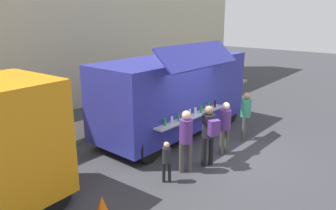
{
  "coord_description": "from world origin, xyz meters",
  "views": [
    {
      "loc": [
        -8.32,
        -4.55,
        4.25
      ],
      "look_at": [
        -0.28,
        1.88,
        1.3
      ],
      "focal_mm": 34.72,
      "sensor_mm": 36.0,
      "label": 1
    }
  ],
  "objects_px": {
    "customer_front_ordering": "(225,123)",
    "customer_mid_with_backpack": "(209,130)",
    "customer_extra_browsing": "(246,112)",
    "food_truck_main": "(174,93)",
    "traffic_cone_orange": "(102,208)",
    "trash_bin": "(185,92)",
    "child_near_queue": "(167,158)",
    "customer_rear_waiting": "(186,136)"
  },
  "relations": [
    {
      "from": "food_truck_main",
      "to": "traffic_cone_orange",
      "type": "xyz_separation_m",
      "value": [
        -5.04,
        -1.99,
        -1.23
      ]
    },
    {
      "from": "customer_extra_browsing",
      "to": "food_truck_main",
      "type": "bearing_deg",
      "value": 11.7
    },
    {
      "from": "trash_bin",
      "to": "customer_front_ordering",
      "type": "bearing_deg",
      "value": -133.27
    },
    {
      "from": "customer_front_ordering",
      "to": "child_near_queue",
      "type": "bearing_deg",
      "value": 97.74
    },
    {
      "from": "customer_front_ordering",
      "to": "customer_mid_with_backpack",
      "type": "distance_m",
      "value": 1.04
    },
    {
      "from": "traffic_cone_orange",
      "to": "child_near_queue",
      "type": "height_order",
      "value": "child_near_queue"
    },
    {
      "from": "food_truck_main",
      "to": "customer_mid_with_backpack",
      "type": "relative_size",
      "value": 3.45
    },
    {
      "from": "customer_front_ordering",
      "to": "customer_rear_waiting",
      "type": "bearing_deg",
      "value": 96.31
    },
    {
      "from": "customer_rear_waiting",
      "to": "customer_extra_browsing",
      "type": "distance_m",
      "value": 3.24
    },
    {
      "from": "food_truck_main",
      "to": "child_near_queue",
      "type": "bearing_deg",
      "value": -143.58
    },
    {
      "from": "food_truck_main",
      "to": "traffic_cone_orange",
      "type": "bearing_deg",
      "value": -156.87
    },
    {
      "from": "food_truck_main",
      "to": "customer_mid_with_backpack",
      "type": "xyz_separation_m",
      "value": [
        -1.5,
        -2.4,
        -0.42
      ]
    },
    {
      "from": "traffic_cone_orange",
      "to": "trash_bin",
      "type": "height_order",
      "value": "trash_bin"
    },
    {
      "from": "child_near_queue",
      "to": "customer_mid_with_backpack",
      "type": "bearing_deg",
      "value": -48.29
    },
    {
      "from": "customer_mid_with_backpack",
      "to": "child_near_queue",
      "type": "relative_size",
      "value": 1.59
    },
    {
      "from": "trash_bin",
      "to": "customer_extra_browsing",
      "type": "bearing_deg",
      "value": -121.98
    },
    {
      "from": "customer_rear_waiting",
      "to": "customer_extra_browsing",
      "type": "xyz_separation_m",
      "value": [
        3.23,
        -0.19,
        -0.06
      ]
    },
    {
      "from": "food_truck_main",
      "to": "customer_mid_with_backpack",
      "type": "distance_m",
      "value": 2.86
    },
    {
      "from": "food_truck_main",
      "to": "traffic_cone_orange",
      "type": "relative_size",
      "value": 11.17
    },
    {
      "from": "customer_extra_browsing",
      "to": "customer_rear_waiting",
      "type": "bearing_deg",
      "value": 73.96
    },
    {
      "from": "food_truck_main",
      "to": "child_near_queue",
      "type": "height_order",
      "value": "food_truck_main"
    },
    {
      "from": "food_truck_main",
      "to": "trash_bin",
      "type": "height_order",
      "value": "food_truck_main"
    },
    {
      "from": "trash_bin",
      "to": "customer_extra_browsing",
      "type": "xyz_separation_m",
      "value": [
        -2.88,
        -4.61,
        0.54
      ]
    },
    {
      "from": "food_truck_main",
      "to": "traffic_cone_orange",
      "type": "distance_m",
      "value": 5.55
    },
    {
      "from": "customer_mid_with_backpack",
      "to": "customer_extra_browsing",
      "type": "height_order",
      "value": "customer_mid_with_backpack"
    },
    {
      "from": "customer_rear_waiting",
      "to": "child_near_queue",
      "type": "height_order",
      "value": "customer_rear_waiting"
    },
    {
      "from": "traffic_cone_orange",
      "to": "customer_rear_waiting",
      "type": "distance_m",
      "value": 2.95
    },
    {
      "from": "child_near_queue",
      "to": "customer_extra_browsing",
      "type": "bearing_deg",
      "value": -38.42
    },
    {
      "from": "traffic_cone_orange",
      "to": "customer_extra_browsing",
      "type": "height_order",
      "value": "customer_extra_browsing"
    },
    {
      "from": "food_truck_main",
      "to": "customer_extra_browsing",
      "type": "relative_size",
      "value": 3.69
    },
    {
      "from": "food_truck_main",
      "to": "child_near_queue",
      "type": "distance_m",
      "value": 3.71
    },
    {
      "from": "food_truck_main",
      "to": "trash_bin",
      "type": "relative_size",
      "value": 6.72
    },
    {
      "from": "customer_rear_waiting",
      "to": "child_near_queue",
      "type": "xyz_separation_m",
      "value": [
        -0.77,
        0.04,
        -0.38
      ]
    },
    {
      "from": "trash_bin",
      "to": "child_near_queue",
      "type": "distance_m",
      "value": 8.16
    },
    {
      "from": "trash_bin",
      "to": "customer_rear_waiting",
      "type": "height_order",
      "value": "customer_rear_waiting"
    },
    {
      "from": "customer_mid_with_backpack",
      "to": "food_truck_main",
      "type": "bearing_deg",
      "value": -6.42
    },
    {
      "from": "food_truck_main",
      "to": "customer_front_ordering",
      "type": "relative_size",
      "value": 3.7
    },
    {
      "from": "customer_front_ordering",
      "to": "food_truck_main",
      "type": "bearing_deg",
      "value": 2.86
    },
    {
      "from": "food_truck_main",
      "to": "customer_rear_waiting",
      "type": "bearing_deg",
      "value": -134.52
    },
    {
      "from": "customer_front_ordering",
      "to": "customer_mid_with_backpack",
      "type": "bearing_deg",
      "value": 107.54
    },
    {
      "from": "traffic_cone_orange",
      "to": "customer_mid_with_backpack",
      "type": "xyz_separation_m",
      "value": [
        3.54,
        -0.42,
        0.81
      ]
    },
    {
      "from": "trash_bin",
      "to": "child_near_queue",
      "type": "relative_size",
      "value": 0.82
    }
  ]
}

